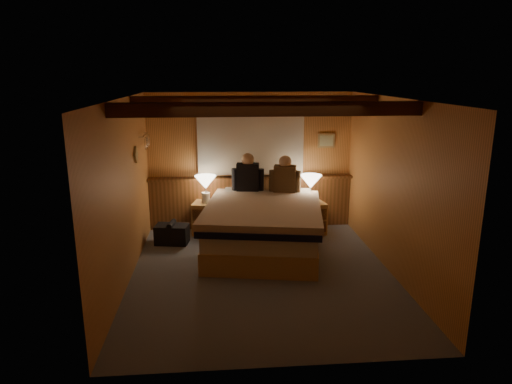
{
  "coord_description": "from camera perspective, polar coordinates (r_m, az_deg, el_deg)",
  "views": [
    {
      "loc": [
        -0.59,
        -5.84,
        2.71
      ],
      "look_at": [
        -0.05,
        0.4,
        1.07
      ],
      "focal_mm": 32.0,
      "sensor_mm": 36.0,
      "label": 1
    }
  ],
  "objects": [
    {
      "name": "ceiling",
      "position": [
        5.88,
        0.82,
        11.62
      ],
      "size": [
        4.2,
        4.2,
        0.0
      ],
      "primitive_type": "plane",
      "rotation": [
        3.14,
        0.0,
        0.0
      ],
      "color": "#C5834A",
      "rests_on": "wall_back"
    },
    {
      "name": "nightstand_right",
      "position": [
        7.98,
        6.65,
        -3.22
      ],
      "size": [
        0.59,
        0.55,
        0.55
      ],
      "rotation": [
        0.0,
        0.0,
        0.21
      ],
      "color": "tan",
      "rests_on": "floor"
    },
    {
      "name": "curtain_window",
      "position": [
        7.98,
        -0.66,
        6.07
      ],
      "size": [
        2.18,
        0.09,
        1.11
      ],
      "color": "#432210",
      "rests_on": "wall_back"
    },
    {
      "name": "nightstand_left",
      "position": [
        7.97,
        -5.92,
        -3.21
      ],
      "size": [
        0.59,
        0.55,
        0.56
      ],
      "rotation": [
        0.0,
        0.0,
        -0.21
      ],
      "color": "tan",
      "rests_on": "floor"
    },
    {
      "name": "ceiling_beams",
      "position": [
        6.03,
        0.68,
        10.84
      ],
      "size": [
        3.6,
        1.65,
        0.16
      ],
      "color": "#432210",
      "rests_on": "ceiling"
    },
    {
      "name": "lamp_left",
      "position": [
        7.76,
        -6.33,
        1.01
      ],
      "size": [
        0.37,
        0.37,
        0.48
      ],
      "color": "beige",
      "rests_on": "nightstand_left"
    },
    {
      "name": "wall_front",
      "position": [
        4.08,
        3.73,
        -7.11
      ],
      "size": [
        3.6,
        0.0,
        3.6
      ],
      "primitive_type": "plane",
      "rotation": [
        -1.57,
        0.0,
        0.0
      ],
      "color": "#DB934E",
      "rests_on": "floor"
    },
    {
      "name": "person_right",
      "position": [
        7.7,
        3.64,
        1.88
      ],
      "size": [
        0.52,
        0.29,
        0.65
      ],
      "rotation": [
        0.0,
        0.0,
        -0.24
      ],
      "color": "#48321C",
      "rests_on": "bed"
    },
    {
      "name": "person_left",
      "position": [
        7.78,
        -1.03,
        2.11
      ],
      "size": [
        0.55,
        0.26,
        0.67
      ],
      "rotation": [
        0.0,
        0.0,
        -0.13
      ],
      "color": "black",
      "rests_on": "bed"
    },
    {
      "name": "duffel_bag",
      "position": [
        7.61,
        -10.46,
        -5.15
      ],
      "size": [
        0.57,
        0.4,
        0.38
      ],
      "rotation": [
        0.0,
        0.0,
        -0.17
      ],
      "color": "black",
      "rests_on": "floor"
    },
    {
      "name": "framed_print",
      "position": [
        8.23,
        8.78,
        6.37
      ],
      "size": [
        0.3,
        0.04,
        0.25
      ],
      "color": "tan",
      "rests_on": "wall_back"
    },
    {
      "name": "wall_left",
      "position": [
        6.15,
        -16.14,
        -0.15
      ],
      "size": [
        0.0,
        4.2,
        4.2
      ],
      "primitive_type": "plane",
      "rotation": [
        1.57,
        0.0,
        1.57
      ],
      "color": "#DB934E",
      "rests_on": "floor"
    },
    {
      "name": "lamp_right",
      "position": [
        7.82,
        6.86,
        1.09
      ],
      "size": [
        0.37,
        0.37,
        0.48
      ],
      "color": "beige",
      "rests_on": "nightstand_right"
    },
    {
      "name": "wall_right",
      "position": [
        6.49,
        16.81,
        0.55
      ],
      "size": [
        0.0,
        4.2,
        4.2
      ],
      "primitive_type": "plane",
      "rotation": [
        1.57,
        0.0,
        -1.57
      ],
      "color": "#DB934E",
      "rests_on": "floor"
    },
    {
      "name": "coat_rail",
      "position": [
        7.57,
        -13.57,
        6.33
      ],
      "size": [
        0.05,
        0.55,
        0.24
      ],
      "color": "silver",
      "rests_on": "wall_left"
    },
    {
      "name": "floor",
      "position": [
        6.46,
        0.75,
        -10.14
      ],
      "size": [
        4.2,
        4.2,
        0.0
      ],
      "primitive_type": "plane",
      "color": "#555B65",
      "rests_on": "ground"
    },
    {
      "name": "bed",
      "position": [
        7.13,
        0.94,
        -4.29
      ],
      "size": [
        2.05,
        2.49,
        0.76
      ],
      "rotation": [
        0.0,
        0.0,
        -0.17
      ],
      "color": "tan",
      "rests_on": "floor"
    },
    {
      "name": "wall_back",
      "position": [
        8.1,
        -0.69,
        3.9
      ],
      "size": [
        3.6,
        0.0,
        3.6
      ],
      "primitive_type": "plane",
      "rotation": [
        1.57,
        0.0,
        0.0
      ],
      "color": "#DB934E",
      "rests_on": "floor"
    },
    {
      "name": "wainscot",
      "position": [
        8.2,
        -0.64,
        -1.09
      ],
      "size": [
        3.6,
        0.23,
        0.94
      ],
      "color": "brown",
      "rests_on": "wall_back"
    }
  ]
}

